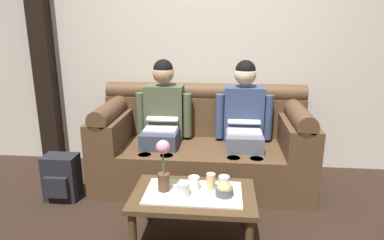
% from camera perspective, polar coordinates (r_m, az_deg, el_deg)
% --- Properties ---
extents(back_wall_patterned, '(6.00, 0.12, 2.90)m').
position_cam_1_polar(back_wall_patterned, '(3.75, 2.47, 14.15)').
color(back_wall_patterned, beige).
rests_on(back_wall_patterned, ground_plane).
extents(timber_pillar, '(0.20, 0.20, 2.90)m').
position_cam_1_polar(timber_pillar, '(4.13, -23.72, 13.03)').
color(timber_pillar, black).
rests_on(timber_pillar, ground_plane).
extents(couch, '(2.04, 0.88, 0.96)m').
position_cam_1_polar(couch, '(3.43, 1.77, -4.38)').
color(couch, '#513823').
rests_on(couch, ground_plane).
extents(person_left, '(0.56, 0.67, 1.22)m').
position_cam_1_polar(person_left, '(3.39, -4.90, 0.36)').
color(person_left, '#383D4C').
rests_on(person_left, ground_plane).
extents(person_right, '(0.56, 0.67, 1.22)m').
position_cam_1_polar(person_right, '(3.34, 8.62, 0.01)').
color(person_right, '#595B66').
rests_on(person_right, ground_plane).
extents(coffee_table, '(0.88, 0.56, 0.39)m').
position_cam_1_polar(coffee_table, '(2.53, 0.23, -13.05)').
color(coffee_table, '#47331E').
rests_on(coffee_table, ground_plane).
extents(flower_vase, '(0.10, 0.10, 0.38)m').
position_cam_1_polar(flower_vase, '(2.46, -4.77, -7.43)').
color(flower_vase, brown).
rests_on(flower_vase, coffee_table).
extents(snack_bowl, '(0.12, 0.12, 0.10)m').
position_cam_1_polar(snack_bowl, '(2.46, 5.38, -11.49)').
color(snack_bowl, '#4C5666').
rests_on(snack_bowl, coffee_table).
extents(cup_near_left, '(0.07, 0.07, 0.12)m').
position_cam_1_polar(cup_near_left, '(2.53, 3.14, -10.10)').
color(cup_near_left, '#DBB77A').
rests_on(cup_near_left, coffee_table).
extents(cup_near_right, '(0.08, 0.08, 0.10)m').
position_cam_1_polar(cup_near_right, '(2.44, -1.44, -11.42)').
color(cup_near_right, silver).
rests_on(cup_near_right, coffee_table).
extents(cup_far_center, '(0.08, 0.08, 0.10)m').
position_cam_1_polar(cup_far_center, '(2.53, 0.35, -10.39)').
color(cup_far_center, white).
rests_on(cup_far_center, coffee_table).
extents(cup_far_left, '(0.08, 0.08, 0.08)m').
position_cam_1_polar(cup_far_left, '(2.58, 5.31, -10.10)').
color(cup_far_left, silver).
rests_on(cup_far_left, coffee_table).
extents(backpack_left, '(0.30, 0.25, 0.42)m').
position_cam_1_polar(backpack_left, '(3.37, -20.82, -8.95)').
color(backpack_left, black).
rests_on(backpack_left, ground_plane).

